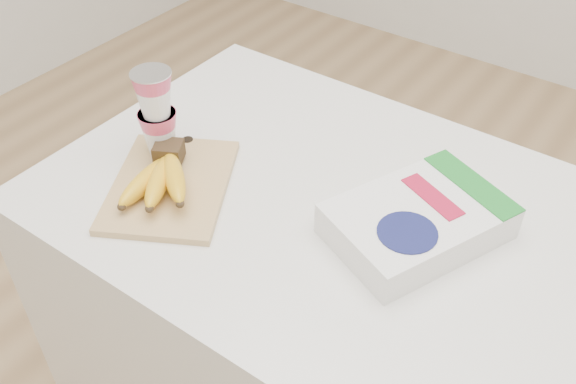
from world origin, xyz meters
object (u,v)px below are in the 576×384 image
object	(u,v)px
table	(332,346)
bananas	(161,176)
cutting_board	(171,185)
cereal_box	(418,221)
yogurt_stack	(156,110)

from	to	relation	value
table	bananas	size ratio (longest dim) A/B	5.57
table	cutting_board	xyz separation A→B (m)	(-0.27, -0.13, 0.39)
bananas	cereal_box	size ratio (longest dim) A/B	0.58
table	cutting_board	distance (m)	0.49
bananas	cereal_box	world-z (taller)	bananas
cutting_board	yogurt_stack	world-z (taller)	yogurt_stack
cutting_board	bananas	bearing A→B (deg)	-130.59
bananas	cutting_board	bearing A→B (deg)	78.16
bananas	cereal_box	distance (m)	0.43
cereal_box	table	bearing A→B (deg)	-151.01
bananas	yogurt_stack	bearing A→B (deg)	134.01
bananas	yogurt_stack	xyz separation A→B (m)	(-0.07, 0.07, 0.07)
yogurt_stack	cereal_box	world-z (taller)	yogurt_stack
yogurt_stack	cereal_box	size ratio (longest dim) A/B	0.52
yogurt_stack	cutting_board	bearing A→B (deg)	-37.98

